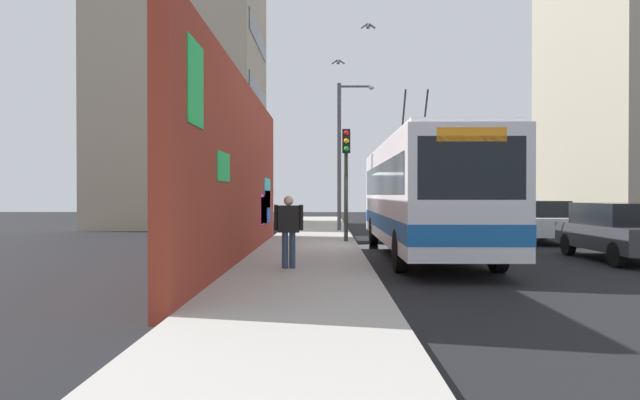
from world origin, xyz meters
name	(u,v)px	position (x,y,z in m)	size (l,w,h in m)	color
ground_plane	(358,249)	(0.00, 0.00, 0.00)	(80.00, 80.00, 0.00)	black
sidewalk_slab	(310,247)	(0.00, 1.60, 0.07)	(48.00, 3.20, 0.15)	#ADA8A0
graffiti_wall	(242,172)	(-3.41, 3.35, 2.43)	(15.13, 0.32, 4.86)	maroon
building_far_left	(184,99)	(13.59, 9.20, 7.29)	(8.98, 8.50, 14.58)	#9E937F
city_bus	(422,193)	(-1.90, -1.80, 1.86)	(11.44, 2.55, 5.14)	silver
parked_car_dark_gray	(620,230)	(-3.19, -7.00, 0.83)	(4.28, 1.88, 1.58)	#38383D
parked_car_white	(537,220)	(2.91, -7.00, 0.83)	(4.42, 1.79, 1.58)	white
pedestrian_near_wall	(289,226)	(-6.00, 1.90, 1.11)	(0.22, 0.66, 1.64)	#2D3F59
traffic_light	(346,165)	(1.30, 0.35, 2.85)	(0.49, 0.28, 4.00)	#2D382D
street_lamp	(343,146)	(7.62, 0.27, 4.07)	(0.44, 1.73, 6.86)	#4C4C51
flying_pigeons	(367,5)	(0.31, -0.31, 8.17)	(8.96, 4.09, 2.54)	slate
curbside_puddle	(374,247)	(0.88, -0.60, 0.00)	(1.79, 1.79, 0.00)	black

